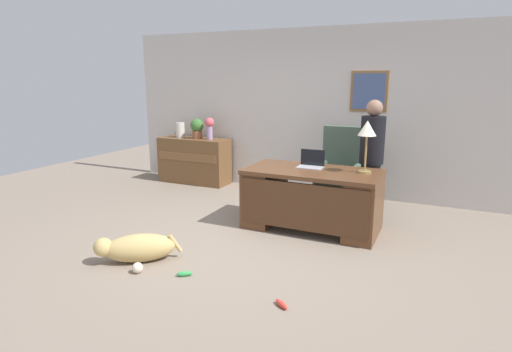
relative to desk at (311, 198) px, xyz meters
name	(u,v)px	position (x,y,z in m)	size (l,w,h in m)	color
ground_plane	(249,243)	(-0.50, -0.79, -0.42)	(12.00, 12.00, 0.00)	gray
back_wall	(318,112)	(-0.50, 1.81, 0.93)	(7.00, 0.16, 2.70)	silver
desk	(311,198)	(0.00, 0.00, 0.00)	(1.68, 0.87, 0.77)	brown
credenza	(194,160)	(-2.72, 1.46, 0.00)	(1.32, 0.50, 0.83)	brown
armchair	(340,173)	(0.10, 1.05, 0.11)	(0.60, 0.59, 1.21)	#475B4C
person_standing	(371,159)	(0.60, 0.72, 0.42)	(0.32, 0.32, 1.63)	#262323
dog_lying	(136,248)	(-1.37, -1.73, -0.26)	(0.78, 0.69, 0.30)	tan
laptop	(311,163)	(-0.07, 0.16, 0.41)	(0.32, 0.22, 0.22)	#B2B5BA
desk_lamp	(367,132)	(0.62, 0.14, 0.86)	(0.22, 0.22, 0.64)	#9E8447
vase_with_flowers	(209,126)	(-2.38, 1.46, 0.65)	(0.17, 0.17, 0.39)	#AB8DC1
vase_empty	(180,130)	(-3.01, 1.46, 0.55)	(0.16, 0.16, 0.27)	silver
potted_plant	(197,128)	(-2.64, 1.46, 0.61)	(0.24, 0.24, 0.36)	brown
dog_toy_ball	(138,268)	(-1.18, -1.94, -0.36)	(0.11, 0.11, 0.11)	beige
dog_toy_bone	(282,304)	(0.36, -1.93, -0.39)	(0.17, 0.05, 0.05)	#E53F33
dog_toy_plush	(184,274)	(-0.72, -1.81, -0.39)	(0.16, 0.05, 0.05)	green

